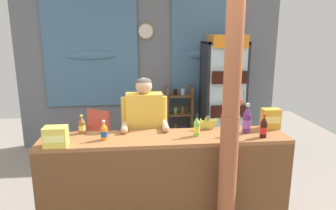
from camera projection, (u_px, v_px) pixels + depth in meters
The scene contains 16 objects.
ground_plane at pixel (158, 188), 4.15m from camera, with size 7.62×7.62×0.00m, color gray.
back_wall_curtained at pixel (150, 67), 5.56m from camera, with size 4.68×0.22×2.76m.
stall_counter at pixel (166, 176), 3.21m from camera, with size 2.60×0.52×0.99m.
timber_post at pixel (230, 121), 2.81m from camera, with size 0.20×0.17×2.64m.
drink_fridge at pixel (223, 90), 5.18m from camera, with size 0.68×0.67×2.02m.
bottle_shelf_rack at pixel (179, 116), 5.54m from camera, with size 0.48×0.28×1.13m.
plastic_lawn_chair at pixel (94, 134), 4.83m from camera, with size 0.60×0.60×0.86m.
shopkeeper at pixel (145, 126), 3.59m from camera, with size 0.53×0.42×1.56m.
soda_bottle_grape_soda at pixel (247, 120), 3.30m from camera, with size 0.09×0.09×0.33m.
soda_bottle_lime_soda at pixel (197, 127), 3.21m from camera, with size 0.07×0.07×0.24m.
soda_bottle_cola at pixel (264, 128), 3.17m from camera, with size 0.07×0.07×0.25m.
soda_bottle_orange_soda at pixel (104, 132), 3.09m from camera, with size 0.07×0.07×0.21m.
soda_bottle_iced_tea at pixel (82, 126), 3.30m from camera, with size 0.07×0.07×0.21m.
snack_box_choco_powder at pixel (271, 119), 3.46m from camera, with size 0.20×0.13×0.23m.
snack_box_instant_noodle at pixel (56, 137), 2.92m from camera, with size 0.22×0.15×0.20m.
banana_bunch at pixel (207, 124), 3.44m from camera, with size 0.27×0.07×0.16m.
Camera 1 is at (-0.26, -2.59, 2.06)m, focal length 32.72 mm.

